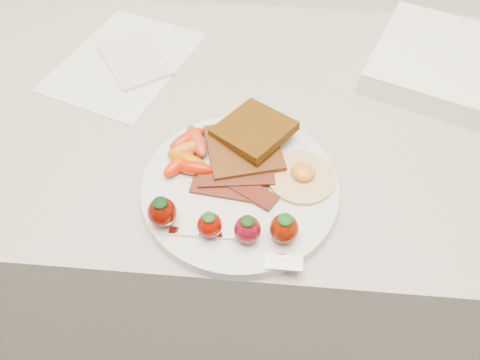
{
  "coord_description": "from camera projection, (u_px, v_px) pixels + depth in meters",
  "views": [
    {
      "loc": [
        0.04,
        1.15,
        1.42
      ],
      "look_at": [
        0.0,
        1.53,
        0.93
      ],
      "focal_mm": 35.0,
      "sensor_mm": 36.0,
      "label": 1
    }
  ],
  "objects": [
    {
      "name": "toast_upper",
      "position": [
        254.0,
        130.0,
        0.67
      ],
      "size": [
        0.13,
        0.13,
        0.02
      ],
      "primitive_type": "cube",
      "rotation": [
        0.0,
        -0.1,
        -0.65
      ],
      "color": "#3F2106",
      "rests_on": "toast_lower"
    },
    {
      "name": "toast_lower",
      "position": [
        244.0,
        149.0,
        0.67
      ],
      "size": [
        0.12,
        0.12,
        0.01
      ],
      "primitive_type": "cube",
      "rotation": [
        0.0,
        0.0,
        0.28
      ],
      "color": "#421B0E",
      "rests_on": "plate"
    },
    {
      "name": "notepad",
      "position": [
        135.0,
        60.0,
        0.82
      ],
      "size": [
        0.16,
        0.17,
        0.01
      ],
      "primitive_type": "cube",
      "rotation": [
        0.0,
        0.0,
        0.6
      ],
      "color": "silver",
      "rests_on": "paper_sheet"
    },
    {
      "name": "fried_egg",
      "position": [
        302.0,
        175.0,
        0.64
      ],
      "size": [
        0.1,
        0.1,
        0.02
      ],
      "color": "beige",
      "rests_on": "plate"
    },
    {
      "name": "appliance",
      "position": [
        464.0,
        68.0,
        0.78
      ],
      "size": [
        0.36,
        0.33,
        0.04
      ],
      "primitive_type": "cube",
      "rotation": [
        0.0,
        0.0,
        -0.38
      ],
      "color": "white",
      "rests_on": "counter"
    },
    {
      "name": "plate",
      "position": [
        240.0,
        188.0,
        0.64
      ],
      "size": [
        0.27,
        0.27,
        0.02
      ],
      "primitive_type": "cylinder",
      "color": "silver",
      "rests_on": "counter"
    },
    {
      "name": "baby_carrots",
      "position": [
        189.0,
        153.0,
        0.66
      ],
      "size": [
        0.08,
        0.11,
        0.02
      ],
      "color": "#C25F14",
      "rests_on": "plate"
    },
    {
      "name": "fork",
      "position": [
        245.0,
        246.0,
        0.57
      ],
      "size": [
        0.17,
        0.05,
        0.0
      ],
      "color": "white",
      "rests_on": "plate"
    },
    {
      "name": "strawberries",
      "position": [
        225.0,
        223.0,
        0.57
      ],
      "size": [
        0.19,
        0.05,
        0.04
      ],
      "color": "#550700",
      "rests_on": "plate"
    },
    {
      "name": "paper_sheet",
      "position": [
        124.0,
        61.0,
        0.83
      ],
      "size": [
        0.27,
        0.31,
        0.0
      ],
      "primitive_type": "cube",
      "rotation": [
        0.0,
        0.0,
        -0.33
      ],
      "color": "silver",
      "rests_on": "counter"
    },
    {
      "name": "counter",
      "position": [
        245.0,
        248.0,
        1.11
      ],
      "size": [
        2.0,
        0.6,
        0.9
      ],
      "primitive_type": "cube",
      "color": "gray",
      "rests_on": "ground"
    },
    {
      "name": "bacon_strips",
      "position": [
        236.0,
        185.0,
        0.63
      ],
      "size": [
        0.12,
        0.08,
        0.01
      ],
      "color": "#4D080D",
      "rests_on": "plate"
    }
  ]
}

